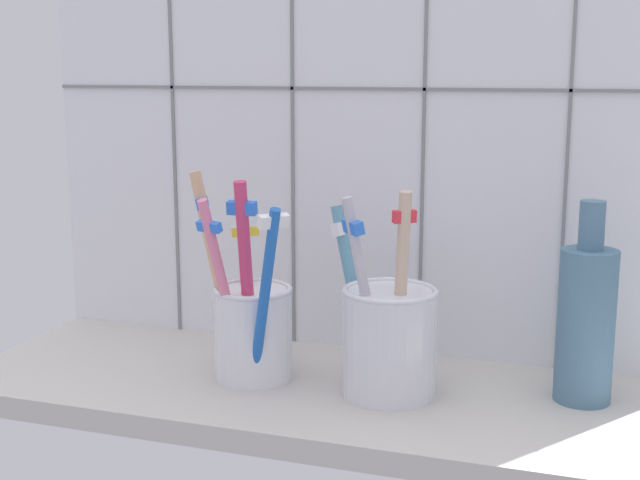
# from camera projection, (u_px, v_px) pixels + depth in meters

# --- Properties ---
(counter_slab) EXTENTS (0.64, 0.22, 0.02)m
(counter_slab) POSITION_uv_depth(u_px,v_px,m) (319.00, 396.00, 0.76)
(counter_slab) COLOR #BCB7AD
(counter_slab) RESTS_ON ground
(tile_wall_back) EXTENTS (0.64, 0.02, 0.45)m
(tile_wall_back) POSITION_uv_depth(u_px,v_px,m) (360.00, 138.00, 0.83)
(tile_wall_back) COLOR white
(tile_wall_back) RESTS_ON ground
(toothbrush_cup_left) EXTENTS (0.11, 0.10, 0.19)m
(toothbrush_cup_left) POSITION_uv_depth(u_px,v_px,m) (251.00, 322.00, 0.76)
(toothbrush_cup_left) COLOR white
(toothbrush_cup_left) RESTS_ON counter_slab
(toothbrush_cup_right) EXTENTS (0.10, 0.08, 0.18)m
(toothbrush_cup_right) POSITION_uv_depth(u_px,v_px,m) (388.00, 335.00, 0.73)
(toothbrush_cup_right) COLOR silver
(toothbrush_cup_right) RESTS_ON counter_slab
(ceramic_vase) EXTENTS (0.05, 0.05, 0.17)m
(ceramic_vase) POSITION_uv_depth(u_px,v_px,m) (586.00, 321.00, 0.71)
(ceramic_vase) COLOR slate
(ceramic_vase) RESTS_ON counter_slab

